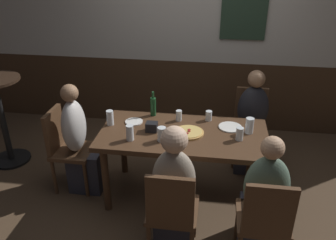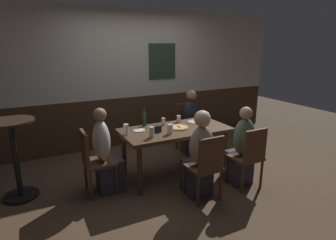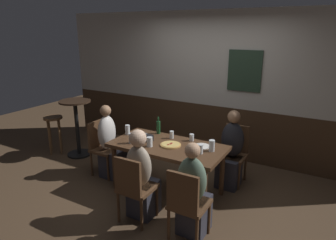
{
  "view_description": "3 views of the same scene",
  "coord_description": "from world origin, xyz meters",
  "px_view_note": "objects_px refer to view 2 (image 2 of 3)",
  "views": [
    {
      "loc": [
        0.27,
        -2.88,
        2.32
      ],
      "look_at": [
        -0.14,
        -0.04,
        0.88
      ],
      "focal_mm": 36.88,
      "sensor_mm": 36.0,
      "label": 1
    },
    {
      "loc": [
        -1.9,
        -3.48,
        1.97
      ],
      "look_at": [
        -0.08,
        0.08,
        0.86
      ],
      "focal_mm": 29.98,
      "sensor_mm": 36.0,
      "label": 2
    },
    {
      "loc": [
        1.93,
        -3.37,
        2.28
      ],
      "look_at": [
        -0.08,
        0.15,
        1.05
      ],
      "focal_mm": 32.02,
      "sensor_mm": 36.0,
      "label": 3
    }
  ],
  "objects_px": {
    "chair_head_west": "(94,159)",
    "chair_mid_near": "(206,164)",
    "tumbler_water": "(170,130)",
    "condiment_caddy": "(157,129)",
    "beer_bottle_green": "(144,119)",
    "plate_white_small": "(139,130)",
    "side_bar_table": "(15,153)",
    "highball_clear": "(207,122)",
    "beer_glass_half": "(163,122)",
    "pint_glass_amber": "(206,118)",
    "person_right_far": "(192,127)",
    "dining_table": "(175,134)",
    "pint_glass_stout": "(152,133)",
    "person_mid_near": "(199,160)",
    "chair_right_far": "(187,124)",
    "pizza": "(179,127)",
    "person_right_near": "(241,152)",
    "pint_glass_pale": "(179,119)",
    "person_head_west": "(106,157)",
    "chair_right_near": "(249,154)",
    "plate_white_large": "(195,122)"
  },
  "relations": [
    {
      "from": "chair_head_west",
      "to": "chair_mid_near",
      "type": "bearing_deg",
      "value": -33.94
    },
    {
      "from": "tumbler_water",
      "to": "chair_head_west",
      "type": "bearing_deg",
      "value": 170.02
    },
    {
      "from": "condiment_caddy",
      "to": "beer_bottle_green",
      "type": "bearing_deg",
      "value": 98.01
    },
    {
      "from": "plate_white_small",
      "to": "side_bar_table",
      "type": "height_order",
      "value": "side_bar_table"
    },
    {
      "from": "highball_clear",
      "to": "beer_glass_half",
      "type": "bearing_deg",
      "value": 152.45
    },
    {
      "from": "pint_glass_amber",
      "to": "condiment_caddy",
      "type": "bearing_deg",
      "value": -173.83
    },
    {
      "from": "tumbler_water",
      "to": "side_bar_table",
      "type": "xyz_separation_m",
      "value": [
        -1.94,
        0.53,
        -0.18
      ]
    },
    {
      "from": "person_right_far",
      "to": "side_bar_table",
      "type": "xyz_separation_m",
      "value": [
        -2.83,
        -0.31,
        0.13
      ]
    },
    {
      "from": "dining_table",
      "to": "pint_glass_stout",
      "type": "distance_m",
      "value": 0.54
    },
    {
      "from": "person_right_far",
      "to": "side_bar_table",
      "type": "bearing_deg",
      "value": -173.81
    },
    {
      "from": "person_mid_near",
      "to": "side_bar_table",
      "type": "height_order",
      "value": "person_mid_near"
    },
    {
      "from": "chair_mid_near",
      "to": "chair_right_far",
      "type": "xyz_separation_m",
      "value": [
        0.7,
        1.64,
        0.0
      ]
    },
    {
      "from": "pizza",
      "to": "person_mid_near",
      "type": "bearing_deg",
      "value": -94.61
    },
    {
      "from": "chair_right_far",
      "to": "highball_clear",
      "type": "height_order",
      "value": "chair_right_far"
    },
    {
      "from": "person_right_near",
      "to": "dining_table",
      "type": "bearing_deg",
      "value": 137.05
    },
    {
      "from": "pint_glass_pale",
      "to": "tumbler_water",
      "type": "bearing_deg",
      "value": -130.19
    },
    {
      "from": "chair_right_far",
      "to": "side_bar_table",
      "type": "xyz_separation_m",
      "value": [
        -2.83,
        -0.47,
        0.12
      ]
    },
    {
      "from": "pint_glass_amber",
      "to": "plate_white_small",
      "type": "height_order",
      "value": "pint_glass_amber"
    },
    {
      "from": "beer_glass_half",
      "to": "plate_white_small",
      "type": "xyz_separation_m",
      "value": [
        -0.44,
        -0.1,
        -0.04
      ]
    },
    {
      "from": "chair_head_west",
      "to": "person_right_far",
      "type": "distance_m",
      "value": 2.03
    },
    {
      "from": "chair_head_west",
      "to": "beer_bottle_green",
      "type": "distance_m",
      "value": 0.99
    },
    {
      "from": "dining_table",
      "to": "pint_glass_pale",
      "type": "relative_size",
      "value": 15.67
    },
    {
      "from": "pint_glass_amber",
      "to": "person_mid_near",
      "type": "bearing_deg",
      "value": -129.69
    },
    {
      "from": "person_head_west",
      "to": "pizza",
      "type": "xyz_separation_m",
      "value": [
        1.11,
        -0.01,
        0.26
      ]
    },
    {
      "from": "person_right_near",
      "to": "beer_glass_half",
      "type": "bearing_deg",
      "value": 130.77
    },
    {
      "from": "beer_bottle_green",
      "to": "plate_white_small",
      "type": "relative_size",
      "value": 1.49
    },
    {
      "from": "pint_glass_stout",
      "to": "beer_bottle_green",
      "type": "distance_m",
      "value": 0.56
    },
    {
      "from": "chair_mid_near",
      "to": "tumbler_water",
      "type": "height_order",
      "value": "chair_mid_near"
    },
    {
      "from": "chair_right_near",
      "to": "tumbler_water",
      "type": "distance_m",
      "value": 1.13
    },
    {
      "from": "pint_glass_amber",
      "to": "person_right_far",
      "type": "bearing_deg",
      "value": 81.36
    },
    {
      "from": "pint_glass_pale",
      "to": "beer_bottle_green",
      "type": "bearing_deg",
      "value": 176.6
    },
    {
      "from": "chair_head_west",
      "to": "side_bar_table",
      "type": "xyz_separation_m",
      "value": [
        -0.91,
        0.35,
        0.12
      ]
    },
    {
      "from": "dining_table",
      "to": "highball_clear",
      "type": "bearing_deg",
      "value": -6.94
    },
    {
      "from": "person_right_near",
      "to": "chair_right_far",
      "type": "bearing_deg",
      "value": 90.0
    },
    {
      "from": "person_head_west",
      "to": "pint_glass_stout",
      "type": "height_order",
      "value": "person_head_west"
    },
    {
      "from": "chair_head_west",
      "to": "plate_white_large",
      "type": "bearing_deg",
      "value": 5.68
    },
    {
      "from": "chair_mid_near",
      "to": "pizza",
      "type": "height_order",
      "value": "chair_mid_near"
    },
    {
      "from": "chair_right_near",
      "to": "chair_mid_near",
      "type": "height_order",
      "value": "same"
    },
    {
      "from": "pint_glass_amber",
      "to": "pizza",
      "type": "bearing_deg",
      "value": -170.29
    },
    {
      "from": "beer_bottle_green",
      "to": "plate_white_large",
      "type": "relative_size",
      "value": 1.16
    },
    {
      "from": "beer_glass_half",
      "to": "beer_bottle_green",
      "type": "relative_size",
      "value": 0.42
    },
    {
      "from": "beer_glass_half",
      "to": "pint_glass_amber",
      "type": "relative_size",
      "value": 0.73
    },
    {
      "from": "person_mid_near",
      "to": "plate_white_large",
      "type": "bearing_deg",
      "value": 61.58
    },
    {
      "from": "person_mid_near",
      "to": "dining_table",
      "type": "bearing_deg",
      "value": 90.0
    },
    {
      "from": "pint_glass_pale",
      "to": "plate_white_large",
      "type": "distance_m",
      "value": 0.26
    },
    {
      "from": "person_head_west",
      "to": "pint_glass_amber",
      "type": "height_order",
      "value": "person_head_west"
    },
    {
      "from": "person_head_west",
      "to": "chair_head_west",
      "type": "bearing_deg",
      "value": 180.0
    },
    {
      "from": "pint_glass_stout",
      "to": "tumbler_water",
      "type": "relative_size",
      "value": 1.09
    },
    {
      "from": "chair_right_near",
      "to": "pint_glass_stout",
      "type": "height_order",
      "value": "pint_glass_stout"
    },
    {
      "from": "chair_right_near",
      "to": "chair_head_west",
      "type": "height_order",
      "value": "same"
    }
  ]
}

